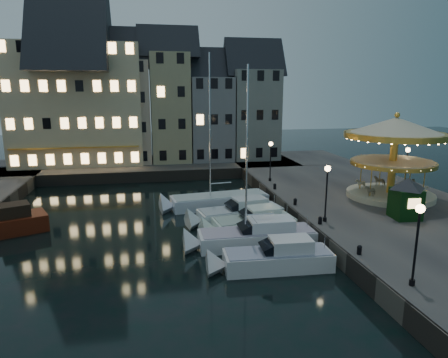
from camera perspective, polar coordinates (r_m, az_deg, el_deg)
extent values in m
plane|color=black|center=(27.73, 1.10, -10.15)|extent=(160.00, 160.00, 0.00)
cube|color=#474442|center=(37.90, 20.33, -3.60)|extent=(16.00, 56.00, 1.30)
cube|color=#474442|center=(54.03, -13.49, 1.53)|extent=(44.00, 12.00, 1.30)
cube|color=#47423A|center=(34.52, 8.84, -4.51)|extent=(0.15, 44.00, 1.30)
cube|color=#47423A|center=(48.08, -11.41, 0.28)|extent=(48.00, 0.15, 1.30)
cylinder|color=black|center=(22.35, 25.27, -13.22)|extent=(0.28, 0.28, 0.30)
cylinder|color=black|center=(21.68, 25.71, -9.03)|extent=(0.12, 0.12, 3.80)
sphere|color=#FFD18C|center=(21.05, 26.24, -3.82)|extent=(0.44, 0.44, 0.44)
cylinder|color=black|center=(30.32, 14.21, -5.60)|extent=(0.28, 0.28, 0.30)
cylinder|color=black|center=(29.83, 14.39, -2.40)|extent=(0.12, 0.12, 3.80)
sphere|color=#FFD18C|center=(29.38, 14.60, 1.46)|extent=(0.44, 0.44, 0.44)
cylinder|color=black|center=(42.47, 6.58, -0.07)|extent=(0.28, 0.28, 0.30)
cylinder|color=black|center=(42.12, 6.64, 2.25)|extent=(0.12, 0.12, 3.80)
sphere|color=#FFD18C|center=(41.81, 6.71, 5.02)|extent=(0.44, 0.44, 0.44)
cylinder|color=black|center=(41.75, 24.32, -1.35)|extent=(0.28, 0.28, 0.30)
cylinder|color=black|center=(41.40, 24.53, 1.00)|extent=(0.12, 0.12, 3.80)
sphere|color=#FFD18C|center=(41.07, 24.80, 3.80)|extent=(0.44, 0.44, 0.44)
cylinder|color=black|center=(25.06, 18.77, -9.71)|extent=(0.28, 0.28, 0.40)
sphere|color=black|center=(24.98, 18.80, -9.24)|extent=(0.30, 0.30, 0.30)
cylinder|color=black|center=(29.63, 13.56, -5.89)|extent=(0.28, 0.28, 0.40)
sphere|color=black|center=(29.57, 13.58, -5.49)|extent=(0.30, 0.30, 0.30)
cylinder|color=black|center=(34.03, 10.12, -3.31)|extent=(0.28, 0.28, 0.40)
sphere|color=black|center=(33.97, 10.13, -2.95)|extent=(0.30, 0.30, 0.30)
cylinder|color=black|center=(39.04, 7.26, -1.15)|extent=(0.28, 0.28, 0.40)
sphere|color=black|center=(38.99, 7.27, -0.83)|extent=(0.30, 0.30, 0.30)
cube|color=gray|center=(56.94, -25.46, 7.47)|extent=(5.00, 8.00, 11.00)
cube|color=tan|center=(55.80, -20.04, 8.36)|extent=(5.60, 8.00, 12.00)
cube|color=tan|center=(55.15, -13.79, 9.24)|extent=(6.20, 8.00, 13.00)
cube|color=#99916B|center=(55.15, -7.76, 10.00)|extent=(5.00, 8.00, 14.00)
cube|color=slate|center=(55.80, -2.05, 8.59)|extent=(5.60, 8.00, 11.00)
cube|color=slate|center=(57.01, 4.04, 9.16)|extent=(6.20, 8.00, 12.00)
cube|color=beige|center=(55.72, -20.11, 9.90)|extent=(16.00, 9.00, 15.00)
cube|color=silver|center=(25.13, 7.65, -11.66)|extent=(6.67, 2.52, 1.30)
cube|color=gray|center=(24.86, 7.70, -10.25)|extent=(6.34, 2.33, 0.10)
cube|color=silver|center=(24.91, 9.50, -9.19)|extent=(2.58, 1.77, 0.80)
cube|color=black|center=(24.60, 6.52, -9.63)|extent=(1.20, 1.59, 0.91)
cube|color=silver|center=(28.41, 4.73, -8.64)|extent=(8.19, 2.52, 1.30)
cube|color=gray|center=(28.17, 4.76, -7.37)|extent=(7.78, 2.32, 0.10)
cube|color=silver|center=(28.28, 6.70, -6.41)|extent=(3.12, 1.85, 0.80)
cube|color=black|center=(27.91, 3.46, -6.83)|extent=(1.36, 1.70, 1.02)
cylinder|color=silver|center=(26.60, 3.27, 3.64)|extent=(0.14, 0.14, 10.98)
cube|color=silver|center=(31.01, 4.29, -6.77)|extent=(6.41, 3.06, 1.30)
cube|color=gray|center=(30.79, 4.31, -5.60)|extent=(6.08, 2.84, 0.10)
cube|color=silver|center=(30.93, 5.60, -4.70)|extent=(2.54, 2.03, 0.80)
cube|color=black|center=(30.52, 3.45, -5.10)|extent=(1.26, 1.77, 0.89)
cube|color=silver|center=(33.38, 2.33, -5.32)|extent=(7.30, 3.48, 1.30)
cube|color=#8B959D|center=(33.18, 2.34, -4.22)|extent=(6.92, 3.24, 0.10)
cube|color=silver|center=(33.38, 3.68, -3.36)|extent=(2.92, 2.17, 0.80)
cube|color=black|center=(32.88, 1.45, -3.77)|extent=(1.44, 1.81, 0.94)
cube|color=silver|center=(37.48, -0.64, -3.29)|extent=(9.22, 3.68, 1.30)
cube|color=#86989C|center=(37.30, -0.64, -2.30)|extent=(8.75, 3.41, 0.10)
cylinder|color=silver|center=(35.97, -2.04, 6.89)|extent=(0.14, 0.14, 12.07)
cube|color=black|center=(34.49, -27.85, -3.97)|extent=(2.71, 2.50, 0.99)
cylinder|color=#BBAE8D|center=(38.77, 22.60, -2.08)|extent=(7.50, 7.50, 0.47)
cylinder|color=gold|center=(38.15, 22.99, 2.48)|extent=(0.66, 0.66, 5.81)
cylinder|color=#BBAE8D|center=(38.16, 22.98, 2.35)|extent=(6.93, 6.93, 0.17)
cylinder|color=gold|center=(38.19, 22.96, 2.10)|extent=(7.20, 7.20, 0.33)
cone|color=#BBAE8D|center=(37.78, 23.39, 6.96)|extent=(8.62, 8.62, 1.50)
cylinder|color=gold|center=(37.86, 23.28, 5.76)|extent=(8.62, 8.62, 0.47)
sphere|color=gold|center=(37.72, 23.51, 8.37)|extent=(0.47, 0.47, 0.47)
imported|color=#BBAE8D|center=(40.64, 25.04, -0.64)|extent=(1.56, 1.13, 0.94)
cube|color=black|center=(32.75, 24.51, -3.23)|extent=(2.02, 2.02, 2.26)
pyramid|color=black|center=(32.30, 24.83, 0.15)|extent=(3.01, 3.01, 0.85)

